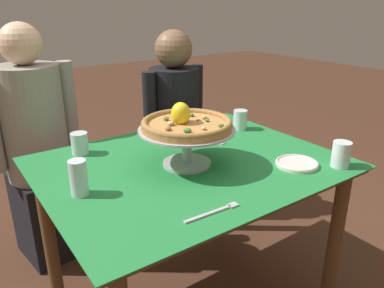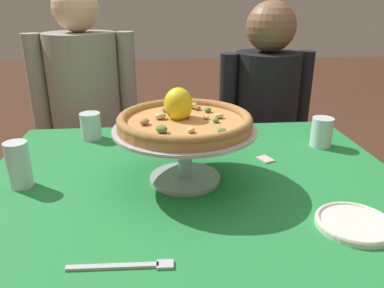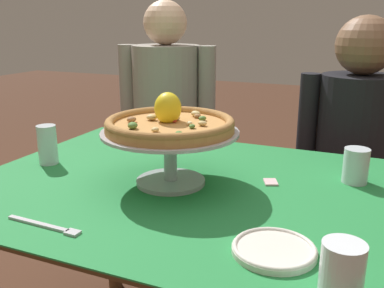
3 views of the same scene
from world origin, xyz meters
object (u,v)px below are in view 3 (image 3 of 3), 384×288
(water_glass_back_left, at_px, (139,130))
(sugar_packet, at_px, (271,182))
(pizza_stand, at_px, (170,147))
(side_plate, at_px, (274,249))
(dinner_fork, at_px, (47,226))
(diner_right, at_px, (352,170))
(pizza, at_px, (170,123))
(water_glass_front_right, at_px, (341,276))
(water_glass_side_left, at_px, (48,146))
(diner_left, at_px, (167,141))
(water_glass_back_right, at_px, (356,168))

(water_glass_back_left, bearing_deg, sugar_packet, -23.35)
(pizza_stand, distance_m, sugar_packet, 0.30)
(side_plate, xyz_separation_m, dinner_fork, (-0.49, -0.09, -0.01))
(diner_right, bearing_deg, water_glass_back_left, -150.23)
(side_plate, bearing_deg, pizza, 143.66)
(water_glass_front_right, xyz_separation_m, sugar_packet, (-0.23, 0.48, -0.04))
(water_glass_back_left, relative_size, water_glass_side_left, 0.75)
(water_glass_side_left, height_order, diner_left, diner_left)
(water_glass_back_left, xyz_separation_m, water_glass_side_left, (-0.13, -0.36, 0.02))
(water_glass_side_left, height_order, sugar_packet, water_glass_side_left)
(water_glass_side_left, distance_m, dinner_fork, 0.47)
(pizza, bearing_deg, diner_left, 117.25)
(pizza, xyz_separation_m, diner_right, (0.45, 0.79, -0.33))
(pizza, height_order, diner_left, diner_left)
(pizza, distance_m, water_glass_side_left, 0.45)
(water_glass_back_left, relative_size, sugar_packet, 1.88)
(water_glass_back_left, distance_m, side_plate, 0.91)
(pizza_stand, distance_m, water_glass_front_right, 0.61)
(water_glass_front_right, xyz_separation_m, water_glass_back_right, (-0.01, 0.58, -0.00))
(pizza, bearing_deg, dinner_fork, -110.74)
(side_plate, bearing_deg, dinner_fork, -169.45)
(sugar_packet, relative_size, diner_left, 0.04)
(water_glass_side_left, relative_size, diner_right, 0.11)
(pizza, xyz_separation_m, water_glass_front_right, (0.49, -0.37, -0.13))
(water_glass_back_left, relative_size, diner_right, 0.08)
(diner_right, bearing_deg, water_glass_side_left, -138.23)
(water_glass_front_right, relative_size, water_glass_back_left, 1.10)
(sugar_packet, bearing_deg, water_glass_back_right, 24.57)
(water_glass_back_left, relative_size, dinner_fork, 0.47)
(water_glass_back_right, relative_size, side_plate, 0.59)
(pizza, distance_m, water_glass_back_right, 0.54)
(dinner_fork, bearing_deg, sugar_packet, 49.79)
(dinner_fork, xyz_separation_m, sugar_packet, (0.40, 0.47, -0.00))
(water_glass_back_right, xyz_separation_m, water_glass_side_left, (-0.92, -0.21, 0.01))
(water_glass_back_right, bearing_deg, pizza_stand, -155.81)
(pizza_stand, bearing_deg, water_glass_back_right, 24.19)
(dinner_fork, distance_m, diner_left, 1.17)
(pizza_stand, distance_m, diner_left, 0.91)
(water_glass_front_right, bearing_deg, pizza_stand, 143.26)
(water_glass_back_right, distance_m, sugar_packet, 0.24)
(pizza_stand, xyz_separation_m, water_glass_side_left, (-0.44, 0.00, -0.05))
(diner_left, bearing_deg, diner_right, 1.13)
(water_glass_back_left, bearing_deg, water_glass_front_right, -42.25)
(dinner_fork, relative_size, diner_right, 0.17)
(diner_right, bearing_deg, water_glass_back_right, -87.22)
(water_glass_side_left, bearing_deg, dinner_fork, -49.55)
(water_glass_back_right, height_order, side_plate, water_glass_back_right)
(water_glass_back_right, bearing_deg, side_plate, -104.38)
(pizza_stand, distance_m, side_plate, 0.45)
(water_glass_back_left, height_order, diner_left, diner_left)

